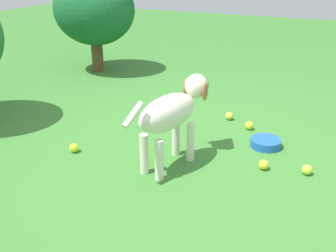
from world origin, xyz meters
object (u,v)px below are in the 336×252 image
(dog, at_px, (173,112))
(tennis_ball_3, at_px, (264,165))
(tennis_ball_0, at_px, (249,126))
(tennis_ball_2, at_px, (229,116))
(tennis_ball_4, at_px, (74,148))
(tennis_ball_1, at_px, (307,170))
(water_bowl, at_px, (266,143))

(dog, height_order, tennis_ball_3, dog)
(tennis_ball_0, xyz_separation_m, tennis_ball_3, (0.24, -0.59, 0.00))
(tennis_ball_2, relative_size, tennis_ball_4, 1.00)
(tennis_ball_1, distance_m, tennis_ball_3, 0.27)
(dog, xyz_separation_m, tennis_ball_3, (0.57, 0.17, -0.34))
(tennis_ball_3, bearing_deg, dog, -163.58)
(dog, relative_size, tennis_ball_0, 12.27)
(tennis_ball_0, xyz_separation_m, tennis_ball_1, (0.50, -0.54, 0.00))
(tennis_ball_0, distance_m, tennis_ball_1, 0.74)
(tennis_ball_0, xyz_separation_m, water_bowl, (0.18, -0.26, -0.00))
(tennis_ball_0, height_order, tennis_ball_1, same)
(tennis_ball_1, xyz_separation_m, tennis_ball_4, (-1.54, -0.36, 0.00))
(dog, bearing_deg, tennis_ball_3, -58.76)
(water_bowl, bearing_deg, tennis_ball_4, -152.22)
(tennis_ball_3, xyz_separation_m, water_bowl, (-0.05, 0.33, -0.00))
(tennis_ball_0, distance_m, tennis_ball_2, 0.24)
(tennis_ball_4, bearing_deg, dog, 11.20)
(dog, distance_m, tennis_ball_0, 0.90)
(water_bowl, bearing_deg, tennis_ball_1, -42.06)
(tennis_ball_1, height_order, tennis_ball_4, same)
(water_bowl, bearing_deg, tennis_ball_2, 134.72)
(tennis_ball_1, relative_size, tennis_ball_2, 1.00)
(dog, bearing_deg, tennis_ball_2, 6.17)
(tennis_ball_2, bearing_deg, tennis_ball_3, -58.75)
(tennis_ball_2, xyz_separation_m, tennis_ball_3, (0.44, -0.72, 0.00))
(dog, height_order, tennis_ball_4, dog)
(tennis_ball_0, distance_m, water_bowl, 0.31)
(tennis_ball_1, bearing_deg, tennis_ball_2, 136.13)
(dog, xyz_separation_m, tennis_ball_0, (0.34, 0.76, -0.34))
(tennis_ball_1, bearing_deg, water_bowl, 137.94)
(tennis_ball_1, relative_size, tennis_ball_4, 1.00)
(tennis_ball_1, xyz_separation_m, tennis_ball_2, (-0.70, 0.68, 0.00))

